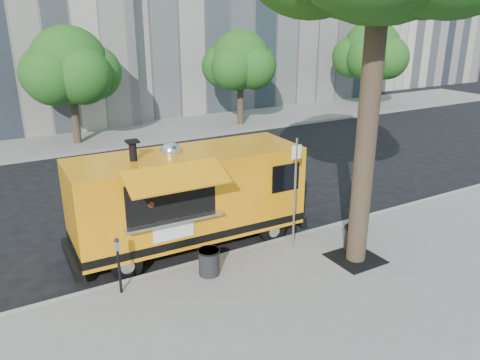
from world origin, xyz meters
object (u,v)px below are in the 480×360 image
at_px(far_tree_c, 240,60).
at_px(trash_bin_left, 209,261).
at_px(far_tree_b, 69,66).
at_px(food_truck, 188,196).
at_px(far_tree_d, 371,51).
at_px(sign_post, 295,188).
at_px(parking_meter, 118,259).
at_px(trash_bin_right, 354,237).

distance_m(far_tree_c, trash_bin_left, 16.95).
height_order(far_tree_b, far_tree_c, far_tree_b).
distance_m(far_tree_b, food_truck, 12.75).
bearing_deg(far_tree_d, far_tree_c, -178.85).
distance_m(far_tree_b, trash_bin_left, 14.71).
bearing_deg(food_truck, far_tree_b, 93.06).
xyz_separation_m(far_tree_d, sign_post, (-16.45, -14.15, -2.04)).
height_order(parking_meter, trash_bin_right, parking_meter).
relative_size(far_tree_c, trash_bin_right, 8.30).
bearing_deg(food_truck, trash_bin_left, -97.87).
bearing_deg(far_tree_d, food_truck, -146.33).
distance_m(far_tree_b, far_tree_d, 19.00).
height_order(far_tree_d, sign_post, far_tree_d).
height_order(far_tree_c, far_tree_d, far_tree_d).
bearing_deg(trash_bin_right, food_truck, 144.75).
bearing_deg(far_tree_d, trash_bin_left, -143.11).
relative_size(far_tree_c, parking_meter, 3.90).
xyz_separation_m(sign_post, trash_bin_right, (1.37, -0.81, -1.36)).
relative_size(food_truck, trash_bin_right, 10.25).
relative_size(far_tree_d, trash_bin_right, 9.00).
bearing_deg(sign_post, far_tree_b, 100.15).
relative_size(far_tree_c, food_truck, 0.81).
bearing_deg(trash_bin_left, parking_meter, 172.33).
bearing_deg(trash_bin_right, sign_post, 149.56).
bearing_deg(trash_bin_right, far_tree_b, 104.60).
bearing_deg(far_tree_b, sign_post, -79.85).
height_order(far_tree_d, food_truck, far_tree_d).
xyz_separation_m(far_tree_c, trash_bin_left, (-8.95, -14.03, -3.23)).
distance_m(far_tree_b, parking_meter, 14.48).
relative_size(trash_bin_left, trash_bin_right, 1.02).
distance_m(far_tree_b, sign_post, 14.61).
distance_m(trash_bin_left, trash_bin_right, 3.94).
relative_size(far_tree_b, trash_bin_left, 8.60).
bearing_deg(trash_bin_right, far_tree_d, 44.77).
xyz_separation_m(far_tree_c, parking_meter, (-11.00, -13.75, -2.74)).
xyz_separation_m(sign_post, trash_bin_left, (-2.50, -0.08, -1.36)).
bearing_deg(far_tree_d, trash_bin_right, -135.23).
distance_m(parking_meter, trash_bin_left, 2.13).
relative_size(parking_meter, food_truck, 0.21).
xyz_separation_m(far_tree_d, parking_meter, (-21.00, -13.95, -2.91)).
distance_m(far_tree_c, food_truck, 15.15).
distance_m(far_tree_c, sign_post, 15.48).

